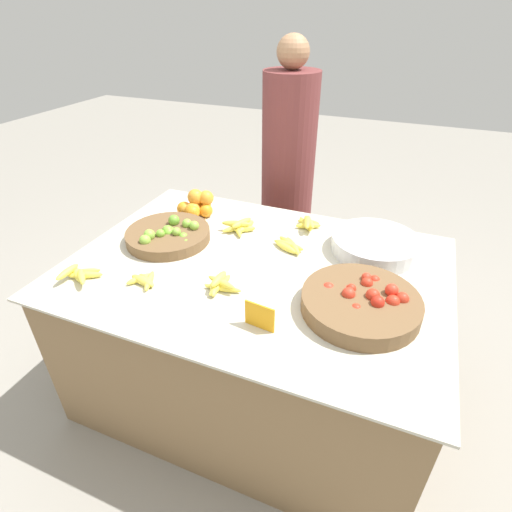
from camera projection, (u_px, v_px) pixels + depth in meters
ground_plane at (256, 382)px, 2.16m from camera, size 12.00×12.00×0.00m
market_table at (256, 330)px, 1.95m from camera, size 1.62×1.16×0.76m
lime_bowl at (168, 235)px, 1.91m from camera, size 0.40×0.40×0.10m
tomato_basket at (361, 302)px, 1.47m from camera, size 0.44×0.44×0.11m
orange_pile at (196, 206)px, 2.13m from camera, size 0.19×0.20×0.14m
metal_bowl at (375, 245)px, 1.82m from camera, size 0.39×0.39×0.07m
price_sign at (260, 316)px, 1.39m from camera, size 0.11×0.02×0.10m
banana_bunch_front_right at (219, 284)px, 1.59m from camera, size 0.16×0.16×0.06m
banana_bunch_middle_left at (240, 226)px, 2.00m from camera, size 0.17×0.18×0.06m
banana_bunch_front_left at (289, 245)px, 1.86m from camera, size 0.16×0.14×0.03m
banana_bunch_front_center at (144, 280)px, 1.63m from camera, size 0.13×0.13×0.03m
banana_bunch_back_center at (79, 274)px, 1.65m from camera, size 0.17×0.16×0.05m
banana_bunch_middle_right at (308, 223)px, 2.02m from camera, size 0.14×0.17×0.06m
vendor_person at (287, 184)px, 2.58m from camera, size 0.33×0.33×1.60m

